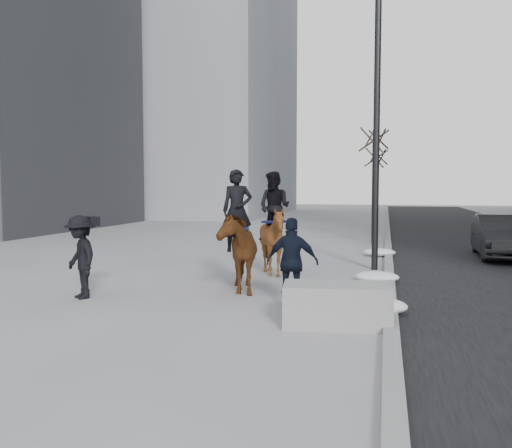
% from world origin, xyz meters
% --- Properties ---
extents(ground, '(120.00, 120.00, 0.00)m').
position_xyz_m(ground, '(0.00, 0.00, 0.00)').
color(ground, gray).
rests_on(ground, ground).
extents(road, '(8.00, 90.00, 0.01)m').
position_xyz_m(road, '(7.00, 10.00, 0.01)').
color(road, black).
rests_on(road, ground).
extents(curb, '(0.25, 90.00, 0.12)m').
position_xyz_m(curb, '(3.00, 10.00, 0.06)').
color(curb, gray).
rests_on(curb, ground).
extents(planter, '(1.88, 1.10, 0.71)m').
position_xyz_m(planter, '(2.10, -1.71, 0.36)').
color(planter, gray).
rests_on(planter, ground).
extents(car_near, '(1.67, 4.37, 1.42)m').
position_xyz_m(car_near, '(6.62, 8.33, 0.71)').
color(car_near, black).
rests_on(car_near, ground).
extents(tree_near, '(1.20, 1.20, 5.19)m').
position_xyz_m(tree_near, '(2.40, 12.13, 2.60)').
color(tree_near, '#35251F').
rests_on(tree_near, ground).
extents(tree_far, '(1.20, 1.20, 4.71)m').
position_xyz_m(tree_far, '(2.40, 18.66, 2.35)').
color(tree_far, '#32271D').
rests_on(tree_far, ground).
extents(mounted_left, '(1.64, 2.33, 2.75)m').
position_xyz_m(mounted_left, '(-0.41, 0.96, 1.02)').
color(mounted_left, '#532810').
rests_on(mounted_left, ground).
extents(mounted_right, '(1.92, 2.03, 2.76)m').
position_xyz_m(mounted_right, '(0.00, 3.19, 1.11)').
color(mounted_right, '#471E0E').
rests_on(mounted_right, ground).
extents(feeder, '(1.03, 0.86, 1.75)m').
position_xyz_m(feeder, '(1.12, -0.42, 0.88)').
color(feeder, black).
rests_on(feeder, ground).
extents(camera_crew, '(1.29, 1.23, 1.75)m').
position_xyz_m(camera_crew, '(-3.35, -0.69, 0.89)').
color(camera_crew, black).
rests_on(camera_crew, ground).
extents(lamppost, '(0.25, 0.86, 9.09)m').
position_xyz_m(lamppost, '(2.60, 4.75, 4.99)').
color(lamppost, black).
rests_on(lamppost, ground).
extents(snow_piles, '(1.22, 9.20, 0.31)m').
position_xyz_m(snow_piles, '(2.70, 2.74, 0.14)').
color(snow_piles, silver).
rests_on(snow_piles, ground).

